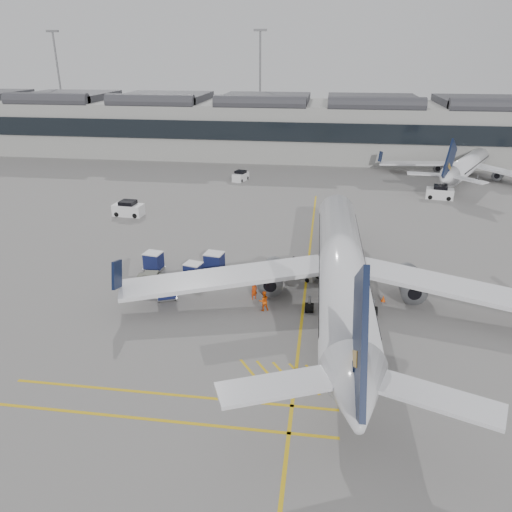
# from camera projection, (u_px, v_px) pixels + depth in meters

# --- Properties ---
(ground) EXTENTS (220.00, 220.00, 0.00)m
(ground) POSITION_uv_depth(u_px,v_px,m) (184.00, 318.00, 42.50)
(ground) COLOR gray
(ground) RESTS_ON ground
(terminal) EXTENTS (200.00, 20.45, 12.40)m
(terminal) POSITION_uv_depth(u_px,v_px,m) (275.00, 126.00, 105.90)
(terminal) COLOR #9E9E99
(terminal) RESTS_ON ground
(light_masts) EXTENTS (113.00, 0.60, 25.45)m
(light_masts) POSITION_uv_depth(u_px,v_px,m) (274.00, 81.00, 115.78)
(light_masts) COLOR slate
(light_masts) RESTS_ON ground
(apron_markings) EXTENTS (0.25, 60.00, 0.01)m
(apron_markings) POSITION_uv_depth(u_px,v_px,m) (307.00, 276.00, 50.34)
(apron_markings) COLOR gold
(apron_markings) RESTS_ON ground
(airliner_main) EXTENTS (39.31, 42.96, 11.42)m
(airliner_main) POSITION_uv_depth(u_px,v_px,m) (342.00, 269.00, 43.72)
(airliner_main) COLOR white
(airliner_main) RESTS_ON ground
(airliner_far) EXTENTS (28.09, 30.98, 8.97)m
(airliner_far) POSITION_uv_depth(u_px,v_px,m) (469.00, 164.00, 87.08)
(airliner_far) COLOR white
(airliner_far) RESTS_ON ground
(belt_loader) EXTENTS (4.83, 2.77, 1.91)m
(belt_loader) POSITION_uv_depth(u_px,v_px,m) (296.00, 272.00, 50.08)
(belt_loader) COLOR beige
(belt_loader) RESTS_ON ground
(baggage_cart_a) EXTENTS (2.18, 1.90, 2.05)m
(baggage_cart_a) POSITION_uv_depth(u_px,v_px,m) (214.00, 262.00, 51.05)
(baggage_cart_a) COLOR gray
(baggage_cart_a) RESTS_ON ground
(baggage_cart_b) EXTENTS (2.21, 2.05, 1.88)m
(baggage_cart_b) POSITION_uv_depth(u_px,v_px,m) (166.00, 289.00, 45.43)
(baggage_cart_b) COLOR gray
(baggage_cart_b) RESTS_ON ground
(baggage_cart_c) EXTENTS (2.02, 1.80, 1.82)m
(baggage_cart_c) POSITION_uv_depth(u_px,v_px,m) (193.00, 271.00, 49.16)
(baggage_cart_c) COLOR gray
(baggage_cart_c) RESTS_ON ground
(baggage_cart_d) EXTENTS (2.08, 1.82, 1.95)m
(baggage_cart_d) POSITION_uv_depth(u_px,v_px,m) (154.00, 261.00, 51.42)
(baggage_cart_d) COLOR gray
(baggage_cart_d) RESTS_ON ground
(ramp_agent_a) EXTENTS (0.72, 0.68, 1.66)m
(ramp_agent_a) POSITION_uv_depth(u_px,v_px,m) (254.00, 291.00, 45.48)
(ramp_agent_a) COLOR #DF3F0B
(ramp_agent_a) RESTS_ON ground
(ramp_agent_b) EXTENTS (1.09, 0.98, 1.84)m
(ramp_agent_b) POSITION_uv_depth(u_px,v_px,m) (264.00, 301.00, 43.46)
(ramp_agent_b) COLOR #E9530C
(ramp_agent_b) RESTS_ON ground
(pushback_tug) EXTENTS (2.87, 1.91, 1.53)m
(pushback_tug) POSITION_uv_depth(u_px,v_px,m) (151.00, 281.00, 47.73)
(pushback_tug) COLOR #4A4C40
(pushback_tug) RESTS_ON ground
(safety_cone_nose) EXTENTS (0.35, 0.35, 0.48)m
(safety_cone_nose) POSITION_uv_depth(u_px,v_px,m) (323.00, 237.00, 60.11)
(safety_cone_nose) COLOR #F24C0A
(safety_cone_nose) RESTS_ON ground
(safety_cone_engine) EXTENTS (0.41, 0.41, 0.57)m
(safety_cone_engine) POSITION_uv_depth(u_px,v_px,m) (383.00, 298.00, 45.26)
(safety_cone_engine) COLOR #F24C0A
(safety_cone_engine) RESTS_ON ground
(service_van_left) EXTENTS (4.21, 2.38, 2.08)m
(service_van_left) POSITION_uv_depth(u_px,v_px,m) (128.00, 209.00, 68.46)
(service_van_left) COLOR silver
(service_van_left) RESTS_ON ground
(service_van_mid) EXTENTS (2.64, 3.77, 1.76)m
(service_van_mid) POSITION_uv_depth(u_px,v_px,m) (241.00, 176.00, 86.73)
(service_van_mid) COLOR silver
(service_van_mid) RESTS_ON ground
(service_van_right) EXTENTS (4.29, 2.67, 2.05)m
(service_van_right) POSITION_uv_depth(u_px,v_px,m) (440.00, 193.00, 76.24)
(service_van_right) COLOR silver
(service_van_right) RESTS_ON ground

